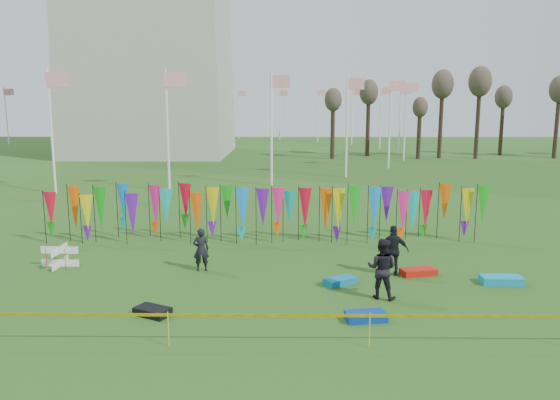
{
  "coord_description": "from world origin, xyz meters",
  "views": [
    {
      "loc": [
        1.02,
        -14.93,
        5.87
      ],
      "look_at": [
        0.79,
        6.0,
        2.11
      ],
      "focal_mm": 35.0,
      "sensor_mm": 36.0,
      "label": 1
    }
  ],
  "objects_px": {
    "kite_bag_turquoise": "(340,281)",
    "box_kite": "(60,256)",
    "person_left": "(201,250)",
    "kite_bag_blue": "(366,316)",
    "kite_bag_teal": "(501,280)",
    "kite_bag_red": "(418,272)",
    "person_mid": "(382,268)",
    "person_right": "(393,251)",
    "kite_bag_black": "(153,311)"
  },
  "relations": [
    {
      "from": "kite_bag_turquoise",
      "to": "box_kite",
      "type": "bearing_deg",
      "value": 169.79
    },
    {
      "from": "person_left",
      "to": "kite_bag_turquoise",
      "type": "height_order",
      "value": "person_left"
    },
    {
      "from": "kite_bag_blue",
      "to": "kite_bag_teal",
      "type": "height_order",
      "value": "kite_bag_teal"
    },
    {
      "from": "box_kite",
      "to": "kite_bag_red",
      "type": "bearing_deg",
      "value": -3.57
    },
    {
      "from": "person_mid",
      "to": "kite_bag_turquoise",
      "type": "bearing_deg",
      "value": -26.88
    },
    {
      "from": "person_right",
      "to": "kite_bag_black",
      "type": "height_order",
      "value": "person_right"
    },
    {
      "from": "person_mid",
      "to": "kite_bag_red",
      "type": "relative_size",
      "value": 1.54
    },
    {
      "from": "box_kite",
      "to": "person_right",
      "type": "height_order",
      "value": "person_right"
    },
    {
      "from": "kite_bag_turquoise",
      "to": "kite_bag_red",
      "type": "height_order",
      "value": "kite_bag_red"
    },
    {
      "from": "person_mid",
      "to": "kite_bag_teal",
      "type": "xyz_separation_m",
      "value": [
        4.18,
        1.36,
        -0.8
      ]
    },
    {
      "from": "box_kite",
      "to": "kite_bag_red",
      "type": "relative_size",
      "value": 0.65
    },
    {
      "from": "kite_bag_turquoise",
      "to": "kite_bag_blue",
      "type": "bearing_deg",
      "value": -82.41
    },
    {
      "from": "kite_bag_turquoise",
      "to": "kite_bag_red",
      "type": "xyz_separation_m",
      "value": [
        2.79,
        1.0,
        0.0
      ]
    },
    {
      "from": "box_kite",
      "to": "person_left",
      "type": "bearing_deg",
      "value": -4.26
    },
    {
      "from": "person_left",
      "to": "person_right",
      "type": "relative_size",
      "value": 0.88
    },
    {
      "from": "box_kite",
      "to": "kite_bag_blue",
      "type": "relative_size",
      "value": 0.71
    },
    {
      "from": "kite_bag_black",
      "to": "person_mid",
      "type": "bearing_deg",
      "value": 12.43
    },
    {
      "from": "box_kite",
      "to": "kite_bag_red",
      "type": "height_order",
      "value": "box_kite"
    },
    {
      "from": "person_left",
      "to": "kite_bag_red",
      "type": "distance_m",
      "value": 7.6
    },
    {
      "from": "person_left",
      "to": "kite_bag_blue",
      "type": "height_order",
      "value": "person_left"
    },
    {
      "from": "person_left",
      "to": "kite_bag_black",
      "type": "height_order",
      "value": "person_left"
    },
    {
      "from": "person_right",
      "to": "kite_bag_teal",
      "type": "relative_size",
      "value": 1.34
    },
    {
      "from": "kite_bag_turquoise",
      "to": "kite_bag_black",
      "type": "bearing_deg",
      "value": -153.71
    },
    {
      "from": "person_right",
      "to": "kite_bag_blue",
      "type": "height_order",
      "value": "person_right"
    },
    {
      "from": "person_left",
      "to": "kite_bag_teal",
      "type": "bearing_deg",
      "value": 160.32
    },
    {
      "from": "kite_bag_blue",
      "to": "kite_bag_turquoise",
      "type": "bearing_deg",
      "value": 97.59
    },
    {
      "from": "person_right",
      "to": "kite_bag_black",
      "type": "distance_m",
      "value": 8.3
    },
    {
      "from": "person_mid",
      "to": "person_right",
      "type": "xyz_separation_m",
      "value": [
        0.78,
        2.21,
        -0.05
      ]
    },
    {
      "from": "person_left",
      "to": "kite_bag_turquoise",
      "type": "distance_m",
      "value": 5.02
    },
    {
      "from": "box_kite",
      "to": "kite_bag_black",
      "type": "bearing_deg",
      "value": -45.5
    },
    {
      "from": "person_left",
      "to": "person_mid",
      "type": "xyz_separation_m",
      "value": [
        5.89,
        -2.67,
        0.16
      ]
    },
    {
      "from": "person_mid",
      "to": "box_kite",
      "type": "bearing_deg",
      "value": 6.16
    },
    {
      "from": "kite_bag_blue",
      "to": "kite_bag_teal",
      "type": "relative_size",
      "value": 0.83
    },
    {
      "from": "person_mid",
      "to": "kite_bag_teal",
      "type": "distance_m",
      "value": 4.47
    },
    {
      "from": "person_right",
      "to": "kite_bag_red",
      "type": "bearing_deg",
      "value": -171.66
    },
    {
      "from": "kite_bag_red",
      "to": "person_mid",
      "type": "bearing_deg",
      "value": -126.55
    },
    {
      "from": "box_kite",
      "to": "kite_bag_turquoise",
      "type": "distance_m",
      "value": 10.11
    },
    {
      "from": "kite_bag_teal",
      "to": "person_right",
      "type": "bearing_deg",
      "value": 165.92
    },
    {
      "from": "kite_bag_turquoise",
      "to": "kite_bag_black",
      "type": "relative_size",
      "value": 1.08
    },
    {
      "from": "person_right",
      "to": "kite_bag_turquoise",
      "type": "bearing_deg",
      "value": 32.34
    },
    {
      "from": "person_left",
      "to": "person_mid",
      "type": "bearing_deg",
      "value": 143.34
    },
    {
      "from": "kite_bag_blue",
      "to": "kite_bag_black",
      "type": "relative_size",
      "value": 1.12
    },
    {
      "from": "kite_bag_turquoise",
      "to": "kite_bag_red",
      "type": "relative_size",
      "value": 0.88
    },
    {
      "from": "kite_bag_blue",
      "to": "kite_bag_black",
      "type": "height_order",
      "value": "kite_bag_blue"
    },
    {
      "from": "box_kite",
      "to": "kite_bag_blue",
      "type": "distance_m",
      "value": 11.41
    },
    {
      "from": "kite_bag_black",
      "to": "kite_bag_teal",
      "type": "distance_m",
      "value": 11.17
    },
    {
      "from": "box_kite",
      "to": "person_right",
      "type": "bearing_deg",
      "value": -4.04
    },
    {
      "from": "person_right",
      "to": "kite_bag_black",
      "type": "xyz_separation_m",
      "value": [
        -7.41,
        -3.68,
        -0.76
      ]
    },
    {
      "from": "kite_bag_blue",
      "to": "kite_bag_red",
      "type": "height_order",
      "value": "kite_bag_blue"
    },
    {
      "from": "kite_bag_blue",
      "to": "kite_bag_red",
      "type": "bearing_deg",
      "value": 59.25
    }
  ]
}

